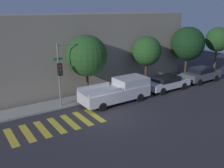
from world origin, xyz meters
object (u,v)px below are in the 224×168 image
at_px(tree_near_corner, 87,56).
at_px(tree_midblock, 147,51).
at_px(traffic_light_pole, 66,64).
at_px(pickup_truck, 118,91).
at_px(sedan_near_corner, 167,82).
at_px(tree_behind_truck, 218,40).
at_px(tree_far_end, 188,44).
at_px(sedan_middle, 201,74).

xyz_separation_m(tree_near_corner, tree_midblock, (6.36, 0.00, -0.21)).
relative_size(traffic_light_pole, tree_midblock, 1.02).
xyz_separation_m(pickup_truck, tree_midblock, (4.65, 2.02, 2.48)).
bearing_deg(sedan_near_corner, traffic_light_pole, 172.24).
bearing_deg(traffic_light_pole, sedan_near_corner, -7.76).
relative_size(sedan_near_corner, tree_behind_truck, 0.85).
xyz_separation_m(tree_near_corner, tree_far_end, (12.03, 0.00, 0.04)).
height_order(sedan_near_corner, tree_behind_truck, tree_behind_truck).
distance_m(pickup_truck, tree_near_corner, 3.78).
bearing_deg(traffic_light_pole, tree_behind_truck, 2.22).
xyz_separation_m(pickup_truck, tree_far_end, (10.32, 2.02, 2.73)).
bearing_deg(tree_near_corner, pickup_truck, -49.71).
bearing_deg(tree_far_end, tree_behind_truck, 0.00).
relative_size(traffic_light_pole, pickup_truck, 0.86).
relative_size(sedan_middle, tree_midblock, 0.88).
height_order(traffic_light_pole, pickup_truck, traffic_light_pole).
bearing_deg(sedan_near_corner, sedan_middle, 0.00).
xyz_separation_m(traffic_light_pole, sedan_middle, (14.24, -1.27, -2.55)).
height_order(pickup_truck, tree_behind_truck, tree_behind_truck).
bearing_deg(sedan_middle, pickup_truck, 180.00).
relative_size(sedan_middle, tree_far_end, 0.78).
bearing_deg(traffic_light_pole, sedan_middle, -5.09).
distance_m(tree_midblock, tree_behind_truck, 10.90).
xyz_separation_m(sedan_near_corner, tree_near_corner, (-7.17, 2.02, 2.92)).
xyz_separation_m(sedan_near_corner, tree_far_end, (4.86, 2.02, 2.96)).
height_order(tree_near_corner, tree_midblock, tree_near_corner).
bearing_deg(sedan_middle, sedan_near_corner, 180.00).
bearing_deg(tree_far_end, pickup_truck, -168.93).
relative_size(traffic_light_pole, sedan_middle, 1.16).
bearing_deg(tree_behind_truck, tree_far_end, 180.00).
height_order(tree_near_corner, tree_behind_truck, tree_near_corner).
height_order(pickup_truck, sedan_near_corner, pickup_truck).
relative_size(pickup_truck, tree_far_end, 1.05).
bearing_deg(sedan_middle, tree_near_corner, 170.52).
distance_m(pickup_truck, tree_far_end, 10.87).
xyz_separation_m(pickup_truck, sedan_middle, (10.38, -0.00, -0.15)).
distance_m(traffic_light_pole, sedan_near_corner, 9.76).
relative_size(traffic_light_pole, tree_behind_truck, 0.95).
bearing_deg(tree_far_end, tree_midblock, 180.00).
relative_size(traffic_light_pole, sedan_near_corner, 1.12).
xyz_separation_m(traffic_light_pole, tree_far_end, (14.17, 0.75, 0.33)).
bearing_deg(sedan_near_corner, tree_behind_truck, 11.33).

